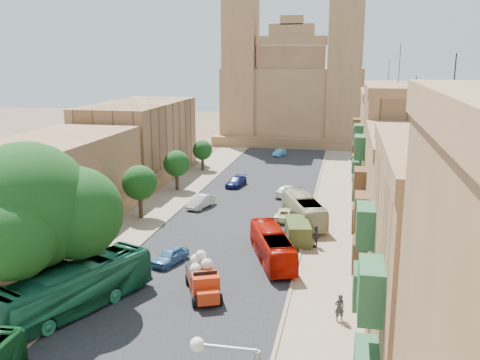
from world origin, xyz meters
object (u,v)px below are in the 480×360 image
at_px(red_truck, 203,277).
at_px(car_blue_a, 170,256).
at_px(car_white_a, 201,202).
at_px(ficus_tree, 29,211).
at_px(street_tree_a, 83,221).
at_px(church, 294,92).
at_px(bus_red_east, 272,246).
at_px(bus_green_north, 75,288).
at_px(bus_cream_east, 303,209).
at_px(pedestrian_c, 316,236).
at_px(pedestrian_a, 339,308).
at_px(street_tree_b, 140,183).
at_px(car_dkblue, 236,182).
at_px(olive_pickup, 298,232).
at_px(street_tree_c, 177,164).
at_px(street_tree_d, 202,150).
at_px(car_blue_b, 279,153).
at_px(car_cream, 286,214).
at_px(car_white_b, 288,191).

distance_m(red_truck, car_blue_a, 6.49).
bearing_deg(car_white_a, ficus_tree, -84.66).
height_order(street_tree_a, red_truck, street_tree_a).
xyz_separation_m(church, bus_red_east, (4.90, -63.70, -8.24)).
xyz_separation_m(bus_green_north, bus_cream_east, (12.92, 22.15, -0.26)).
xyz_separation_m(car_blue_a, pedestrian_c, (11.25, 6.06, 0.35)).
relative_size(street_tree_a, pedestrian_a, 2.84).
height_order(street_tree_a, street_tree_b, street_tree_b).
bearing_deg(car_dkblue, olive_pickup, -54.48).
bearing_deg(bus_green_north, pedestrian_a, 30.19).
bearing_deg(bus_cream_east, street_tree_a, 19.85).
distance_m(ficus_tree, car_white_a, 25.92).
distance_m(street_tree_c, street_tree_d, 12.01).
bearing_deg(bus_red_east, red_truck, 41.94).
relative_size(olive_pickup, car_white_a, 1.16).
bearing_deg(street_tree_d, pedestrian_a, -64.15).
bearing_deg(street_tree_b, red_truck, -55.75).
distance_m(street_tree_c, bus_green_north, 32.56).
bearing_deg(car_white_a, car_blue_a, -67.78).
xyz_separation_m(street_tree_d, pedestrian_a, (20.46, -42.25, -2.04)).
height_order(church, bus_red_east, church).
height_order(church, pedestrian_a, church).
xyz_separation_m(street_tree_b, olive_pickup, (16.50, -4.00, -2.78)).
xyz_separation_m(olive_pickup, bus_cream_east, (0.00, 5.84, 0.42)).
bearing_deg(street_tree_b, street_tree_a, -90.00).
height_order(street_tree_d, car_blue_b, street_tree_d).
bearing_deg(street_tree_c, car_blue_b, 69.60).
distance_m(church, car_white_a, 50.77).
distance_m(bus_green_north, car_white_a, 25.24).
relative_size(car_cream, pedestrian_a, 2.44).
bearing_deg(street_tree_a, ficus_tree, -85.72).
distance_m(street_tree_a, bus_red_east, 15.33).
distance_m(street_tree_b, street_tree_c, 12.01).
bearing_deg(street_tree_b, bus_green_north, -80.00).
bearing_deg(street_tree_c, pedestrian_c, -43.39).
bearing_deg(street_tree_c, ficus_tree, -88.93).
height_order(bus_cream_east, car_white_a, bus_cream_east).
height_order(red_truck, car_blue_b, red_truck).
bearing_deg(car_cream, church, -81.05).
height_order(street_tree_b, car_blue_b, street_tree_b).
distance_m(street_tree_c, red_truck, 30.39).
height_order(bus_red_east, bus_cream_east, bus_cream_east).
bearing_deg(olive_pickup, car_blue_b, 99.56).
bearing_deg(pedestrian_c, bus_red_east, -40.97).
xyz_separation_m(church, pedestrian_c, (8.20, -59.82, -8.53)).
xyz_separation_m(street_tree_a, car_cream, (14.73, 14.31, -2.77)).
bearing_deg(car_dkblue, street_tree_b, -105.41).
bearing_deg(car_white_a, car_cream, 0.64).
xyz_separation_m(church, car_white_b, (3.84, -43.08, -8.80)).
relative_size(street_tree_a, bus_cream_east, 0.52).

